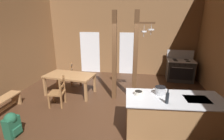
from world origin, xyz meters
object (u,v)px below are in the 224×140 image
stockpot_on_counter (160,90)px  backpack (12,124)px  kitchen_island (173,117)px  ladderback_chair_near_window (75,74)px  stove_range (180,70)px  bottle_tall_on_counter (167,98)px  dining_table (70,77)px  mixing_bowl_on_counter (138,93)px  ladderback_chair_by_post (58,92)px

stockpot_on_counter → backpack: bearing=-166.6°
kitchen_island → ladderback_chair_near_window: (-3.41, 2.69, -0.02)m
stove_range → ladderback_chair_near_window: size_ratio=1.39×
kitchen_island → bottle_tall_on_counter: 0.69m
dining_table → ladderback_chair_near_window: (-0.19, 0.96, -0.20)m
kitchen_island → mixing_bowl_on_counter: bearing=174.6°
stove_range → mixing_bowl_on_counter: bearing=-116.3°
mixing_bowl_on_counter → backpack: bearing=-165.9°
dining_table → stockpot_on_counter: bearing=-28.4°
stove_range → dining_table: bearing=-154.0°
stockpot_on_counter → mixing_bowl_on_counter: stockpot_on_counter is taller
backpack → stove_range: bearing=43.5°
dining_table → ladderback_chair_near_window: ladderback_chair_near_window is taller
ladderback_chair_near_window → kitchen_island: bearing=-38.3°
ladderback_chair_near_window → backpack: bearing=-94.0°
ladderback_chair_by_post → mixing_bowl_on_counter: bearing=-17.9°
dining_table → stove_range: bearing=26.0°
mixing_bowl_on_counter → bottle_tall_on_counter: (0.58, -0.34, 0.09)m
dining_table → backpack: 2.43m
dining_table → kitchen_island: bearing=-28.4°
backpack → mixing_bowl_on_counter: size_ratio=2.77×
kitchen_island → dining_table: bearing=151.6°
backpack → bottle_tall_on_counter: 3.52m
stockpot_on_counter → bottle_tall_on_counter: size_ratio=1.00×
dining_table → backpack: dining_table is taller
stove_range → ladderback_chair_near_window: (-4.46, -1.13, -0.03)m
kitchen_island → stockpot_on_counter: size_ratio=7.12×
mixing_bowl_on_counter → stockpot_on_counter: bearing=9.8°
ladderback_chair_near_window → bottle_tall_on_counter: 4.39m
dining_table → bottle_tall_on_counter: size_ratio=5.77×
ladderback_chair_near_window → ladderback_chair_by_post: bearing=-84.8°
ladderback_chair_near_window → mixing_bowl_on_counter: (2.61, -2.62, 0.52)m
kitchen_island → stove_range: 3.97m
backpack → mixing_bowl_on_counter: (2.84, 0.71, 0.66)m
stove_range → backpack: bearing=-136.5°
dining_table → mixing_bowl_on_counter: bearing=-34.5°
dining_table → stockpot_on_counter: (2.92, -1.58, 0.38)m
backpack → mixing_bowl_on_counter: 3.00m
ladderback_chair_by_post → stove_range: bearing=34.5°
kitchen_island → bottle_tall_on_counter: bottle_tall_on_counter is taller
dining_table → backpack: size_ratio=3.02×
stove_range → dining_table: (-4.27, -2.09, 0.17)m
dining_table → mixing_bowl_on_counter: (2.42, -1.66, 0.33)m
ladderback_chair_by_post → bottle_tall_on_counter: bearing=-20.5°
dining_table → bottle_tall_on_counter: 3.63m
ladderback_chair_near_window → bottle_tall_on_counter: bearing=-42.9°
dining_table → bottle_tall_on_counter: (3.00, -2.00, 0.41)m
kitchen_island → ladderback_chair_by_post: size_ratio=2.34×
backpack → mixing_bowl_on_counter: mixing_bowl_on_counter is taller
kitchen_island → backpack: size_ratio=3.73×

